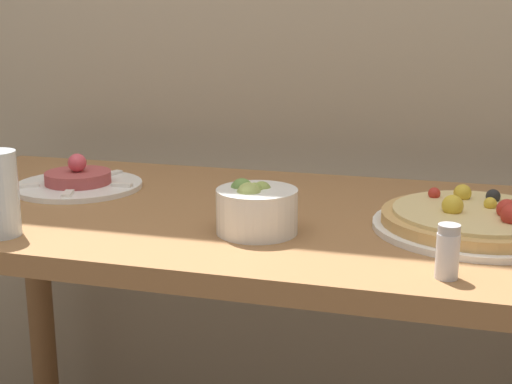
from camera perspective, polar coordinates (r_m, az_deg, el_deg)
The scene contains 5 objects.
dining_table at distance 1.27m, azimuth -0.08°, elevation -6.58°, with size 1.35×0.63×0.76m.
pizza_plate at distance 1.17m, azimuth 17.20°, elevation -2.17°, with size 0.32×0.32×0.06m.
tartare_plate at distance 1.43m, azimuth -14.03°, elevation 0.80°, with size 0.25×0.25×0.07m.
small_bowl at distance 1.10m, azimuth 0.00°, elevation -1.34°, with size 0.13×0.13×0.08m.
salt_shaker at distance 0.95m, azimuth 15.08°, elevation -4.65°, with size 0.03×0.03×0.07m.
Camera 1 is at (0.33, -0.83, 1.10)m, focal length 50.00 mm.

